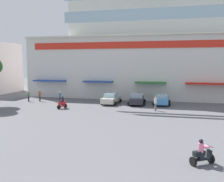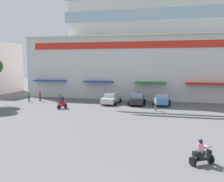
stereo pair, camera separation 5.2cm
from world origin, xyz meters
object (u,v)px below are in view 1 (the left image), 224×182
object	(u,v)px
pedestrian_2	(28,96)
pedestrian_0	(40,95)
scooter_rider_3	(202,154)
parked_car_2	(162,99)
parked_car_0	(111,98)
pedestrian_3	(60,96)
parked_car_1	(137,99)
scooter_rider_0	(62,104)
pedestrian_1	(155,103)

from	to	relation	value
pedestrian_2	pedestrian_0	bearing A→B (deg)	20.73
scooter_rider_3	parked_car_2	bearing A→B (deg)	98.64
parked_car_0	scooter_rider_3	bearing A→B (deg)	-62.53
pedestrian_3	scooter_rider_3	bearing A→B (deg)	-46.85
pedestrian_2	scooter_rider_3	bearing A→B (deg)	-39.24
parked_car_0	parked_car_2	size ratio (longest dim) A/B	1.14
pedestrian_3	parked_car_1	bearing A→B (deg)	4.84
scooter_rider_3	pedestrian_0	distance (m)	28.19
scooter_rider_0	scooter_rider_3	bearing A→B (deg)	-43.27
scooter_rider_0	pedestrian_3	xyz separation A→B (m)	(-2.38, 4.44, 0.30)
parked_car_0	pedestrian_3	world-z (taller)	pedestrian_3
pedestrian_1	pedestrian_2	bearing A→B (deg)	171.51
scooter_rider_0	scooter_rider_3	xyz separation A→B (m)	(15.14, -14.26, -0.02)
parked_car_1	pedestrian_0	size ratio (longest dim) A/B	2.69
parked_car_1	pedestrian_3	bearing A→B (deg)	-175.16
pedestrian_1	pedestrian_3	distance (m)	14.26
parked_car_2	scooter_rider_0	xyz separation A→B (m)	(-12.11, -5.71, -0.14)
scooter_rider_3	pedestrian_0	bearing A→B (deg)	137.88
parked_car_2	scooter_rider_3	bearing A→B (deg)	-81.36
pedestrian_0	pedestrian_3	bearing A→B (deg)	-3.56
parked_car_1	pedestrian_1	bearing A→B (deg)	-55.85
pedestrian_0	pedestrian_2	distance (m)	1.63
scooter_rider_0	pedestrian_1	world-z (taller)	pedestrian_1
parked_car_1	pedestrian_2	size ratio (longest dim) A/B	2.92
parked_car_2	pedestrian_3	xyz separation A→B (m)	(-14.49, -1.27, 0.16)
pedestrian_0	parked_car_2	bearing A→B (deg)	3.39
scooter_rider_3	pedestrian_1	world-z (taller)	pedestrian_1
scooter_rider_3	pedestrian_2	distance (m)	28.97
pedestrian_0	pedestrian_1	distance (m)	17.62
scooter_rider_0	pedestrian_2	size ratio (longest dim) A/B	0.97
parked_car_2	pedestrian_0	distance (m)	17.91
scooter_rider_3	pedestrian_3	distance (m)	25.62
scooter_rider_3	pedestrian_1	bearing A→B (deg)	103.12
parked_car_0	pedestrian_1	size ratio (longest dim) A/B	2.62
pedestrian_1	pedestrian_2	world-z (taller)	pedestrian_1
pedestrian_2	parked_car_2	bearing A→B (deg)	4.82
parked_car_0	parked_car_1	xyz separation A→B (m)	(3.60, 0.39, 0.01)
pedestrian_1	parked_car_0	bearing A→B (deg)	149.74
pedestrian_3	parked_car_2	bearing A→B (deg)	5.01
pedestrian_3	parked_car_0	bearing A→B (deg)	4.20
parked_car_1	parked_car_0	bearing A→B (deg)	-173.83
pedestrian_1	pedestrian_3	world-z (taller)	pedestrian_1
parked_car_1	pedestrian_3	xyz separation A→B (m)	(-11.11, -0.94, 0.17)
parked_car_2	pedestrian_2	bearing A→B (deg)	-175.18
parked_car_1	pedestrian_1	xyz separation A→B (m)	(2.79, -4.12, 0.21)
scooter_rider_0	scooter_rider_3	distance (m)	20.80
pedestrian_0	parked_car_1	bearing A→B (deg)	2.88
parked_car_0	scooter_rider_0	size ratio (longest dim) A/B	2.94
parked_car_0	pedestrian_3	xyz separation A→B (m)	(-7.52, -0.55, 0.18)
pedestrian_3	pedestrian_0	bearing A→B (deg)	176.44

